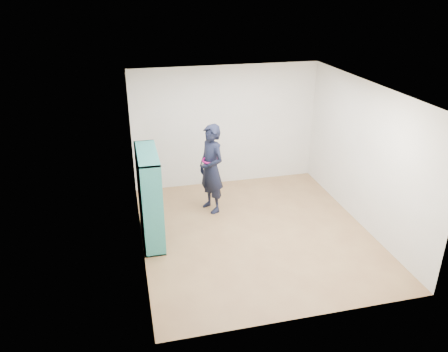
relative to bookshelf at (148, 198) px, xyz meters
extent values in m
plane|color=brown|center=(1.84, -0.25, -0.79)|extent=(4.50, 4.50, 0.00)
plane|color=white|center=(1.84, -0.25, 1.81)|extent=(4.50, 4.50, 0.00)
cube|color=beige|center=(-0.16, -0.25, 0.51)|extent=(0.02, 4.50, 2.60)
cube|color=beige|center=(3.84, -0.25, 0.51)|extent=(0.02, 4.50, 2.60)
cube|color=beige|center=(1.84, 2.00, 0.51)|extent=(4.00, 0.02, 2.60)
cube|color=beige|center=(1.84, -2.50, 0.51)|extent=(4.00, 0.02, 2.60)
cube|color=teal|center=(0.03, -0.58, 0.02)|extent=(0.35, 0.03, 1.61)
cube|color=teal|center=(0.03, 0.60, 0.02)|extent=(0.35, 0.03, 1.61)
cube|color=teal|center=(0.03, 0.01, -0.77)|extent=(0.35, 1.21, 0.03)
cube|color=teal|center=(0.03, 0.01, 0.81)|extent=(0.35, 1.21, 0.03)
cube|color=teal|center=(-0.14, 0.01, 0.02)|extent=(0.03, 1.21, 1.61)
cube|color=teal|center=(0.03, -0.19, 0.02)|extent=(0.33, 0.03, 1.56)
cube|color=teal|center=(0.03, 0.20, 0.02)|extent=(0.33, 0.03, 1.56)
cube|color=teal|center=(0.03, 0.01, -0.37)|extent=(0.33, 1.16, 0.03)
cube|color=teal|center=(0.03, 0.01, 0.02)|extent=(0.33, 1.16, 0.03)
cube|color=teal|center=(0.03, 0.01, 0.41)|extent=(0.33, 1.16, 0.03)
cube|color=beige|center=(0.05, -0.39, -0.71)|extent=(0.22, 0.14, 0.08)
cube|color=black|center=(0.06, -0.44, -0.24)|extent=(0.18, 0.16, 0.25)
cube|color=maroon|center=(0.06, -0.44, 0.13)|extent=(0.18, 0.16, 0.20)
cube|color=silver|center=(0.05, -0.39, 0.46)|extent=(0.22, 0.14, 0.08)
cube|color=navy|center=(0.06, -0.05, -0.63)|extent=(0.18, 0.16, 0.23)
cube|color=brown|center=(0.06, -0.05, -0.23)|extent=(0.18, 0.16, 0.26)
cube|color=#BFB28C|center=(0.05, 0.00, 0.06)|extent=(0.22, 0.14, 0.06)
cube|color=#26594C|center=(0.06, -0.05, 0.55)|extent=(0.18, 0.16, 0.27)
cube|color=beige|center=(0.06, 0.33, -0.64)|extent=(0.18, 0.16, 0.21)
cube|color=black|center=(0.05, 0.39, -0.32)|extent=(0.22, 0.14, 0.08)
cube|color=maroon|center=(0.06, 0.33, 0.14)|extent=(0.18, 0.16, 0.22)
cube|color=silver|center=(0.06, 0.33, 0.55)|extent=(0.18, 0.16, 0.27)
imported|color=black|center=(1.26, 0.79, 0.09)|extent=(0.63, 0.75, 1.75)
torus|color=#990B60|center=(1.26, 0.79, 0.26)|extent=(0.47, 0.47, 0.04)
cube|color=silver|center=(1.11, 0.81, 0.20)|extent=(0.05, 0.10, 0.13)
cube|color=black|center=(1.11, 0.81, 0.20)|extent=(0.05, 0.10, 0.13)
camera|label=1|loc=(-0.28, -6.70, 3.36)|focal=35.00mm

